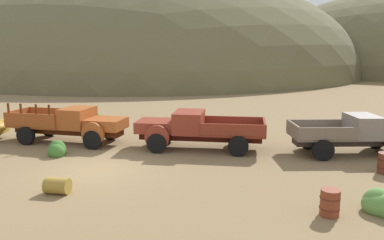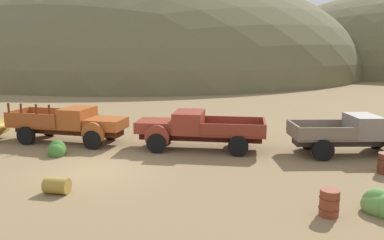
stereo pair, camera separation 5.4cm
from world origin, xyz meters
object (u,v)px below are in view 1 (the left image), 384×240
truck_oxide_orange (76,124)px  oil_drum_tipped (57,186)px  oil_drum_by_truck (330,203)px  truck_rust_red (191,129)px  truck_primer_gray (360,134)px

truck_oxide_orange → oil_drum_tipped: 7.44m
truck_oxide_orange → oil_drum_by_truck: 13.72m
oil_drum_tipped → truck_rust_red: bearing=63.9°
truck_rust_red → truck_primer_gray: size_ratio=1.09×
truck_primer_gray → oil_drum_by_truck: truck_primer_gray is taller
truck_oxide_orange → oil_drum_by_truck: (11.86, -6.86, -0.59)m
truck_rust_red → truck_primer_gray: 8.12m
truck_oxide_orange → truck_rust_red: 6.22m
truck_oxide_orange → truck_primer_gray: 14.34m
oil_drum_by_truck → truck_rust_red: bearing=129.3°
truck_rust_red → oil_drum_tipped: truck_rust_red is taller
truck_oxide_orange → oil_drum_tipped: truck_oxide_orange is taller
truck_primer_gray → oil_drum_tipped: 13.64m
truck_primer_gray → oil_drum_tipped: size_ratio=6.98×
oil_drum_by_truck → oil_drum_tipped: bearing=179.8°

